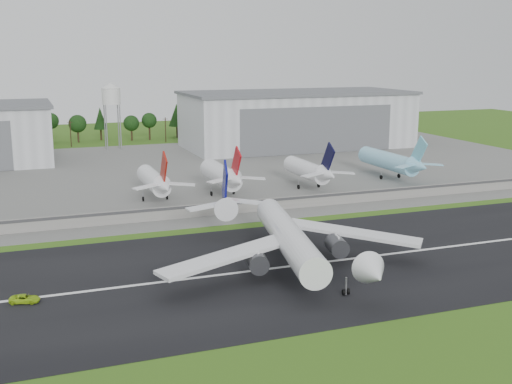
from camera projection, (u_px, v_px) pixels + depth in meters
name	position (u px, v px, depth m)	size (l,w,h in m)	color
ground	(286.00, 287.00, 117.82)	(600.00, 600.00, 0.00)	#345E16
runway	(266.00, 269.00, 126.98)	(320.00, 60.00, 0.10)	black
runway_centerline	(266.00, 269.00, 126.96)	(220.00, 1.00, 0.02)	white
apron	(154.00, 174.00, 227.77)	(320.00, 150.00, 0.10)	slate
blast_fence	(204.00, 210.00, 167.82)	(240.00, 0.61, 3.50)	gray
hangar_east	(297.00, 119.00, 291.75)	(102.00, 47.00, 25.20)	silver
water_tower	(111.00, 94.00, 280.44)	(8.40, 8.40, 29.40)	#99999E
utility_poles	(120.00, 145.00, 301.08)	(230.00, 3.00, 12.00)	black
treeline	(115.00, 141.00, 314.83)	(320.00, 16.00, 22.00)	black
main_airliner	(290.00, 244.00, 127.20)	(56.17, 58.96, 18.17)	white
ground_vehicle	(25.00, 299.00, 109.81)	(2.36, 5.11, 1.42)	#9CCB17
parked_jet_red_a	(156.00, 181.00, 183.87)	(7.36, 31.29, 16.52)	white
parked_jet_red_b	(224.00, 176.00, 190.83)	(7.36, 31.29, 16.84)	white
parked_jet_navy	(311.00, 170.00, 200.56)	(7.36, 31.29, 16.56)	white
parked_jet_skyblue	(393.00, 161.00, 216.33)	(7.36, 37.29, 16.78)	#8BD3F1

